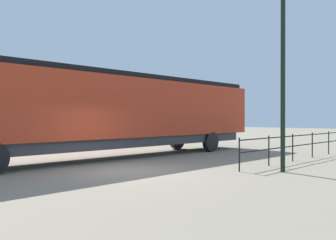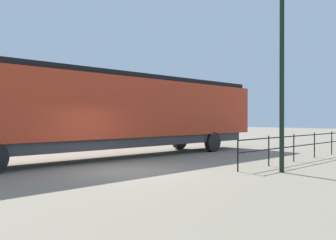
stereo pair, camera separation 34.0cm
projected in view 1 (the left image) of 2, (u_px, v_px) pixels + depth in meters
The scene contains 4 objects.
ground_plane at pixel (125, 171), 13.00m from camera, with size 120.00×120.00×0.00m, color gray.
locomotive at pixel (121, 111), 17.43m from camera, with size 2.81×18.47×3.93m.
lamp_post at pixel (283, 22), 12.70m from camera, with size 0.55×0.55×7.30m.
platform_fence at pixel (303, 142), 16.70m from camera, with size 0.05×10.68×1.18m.
Camera 1 is at (10.01, -8.42, 1.86)m, focal length 39.44 mm.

